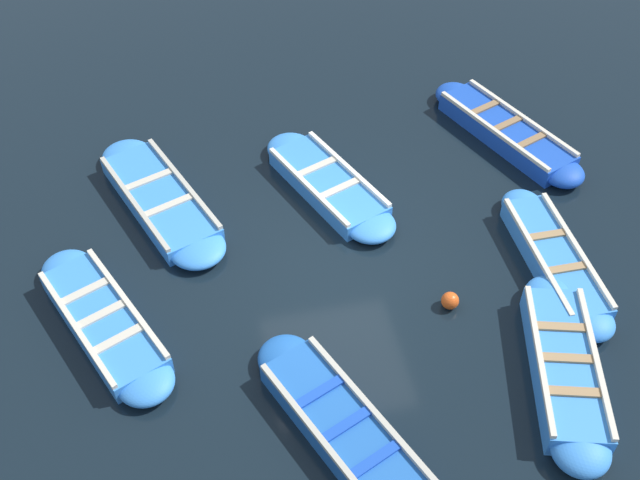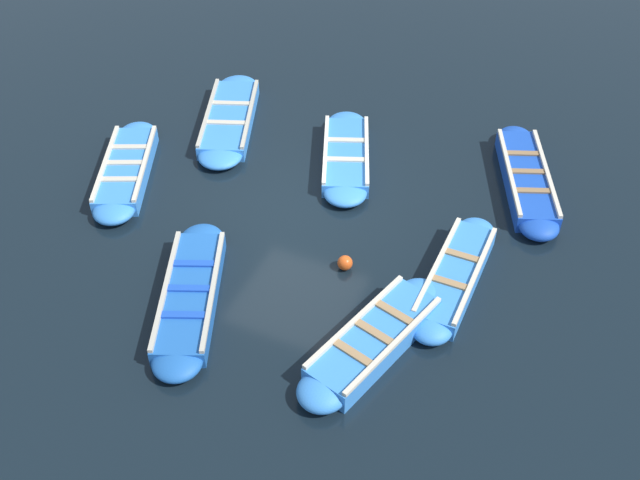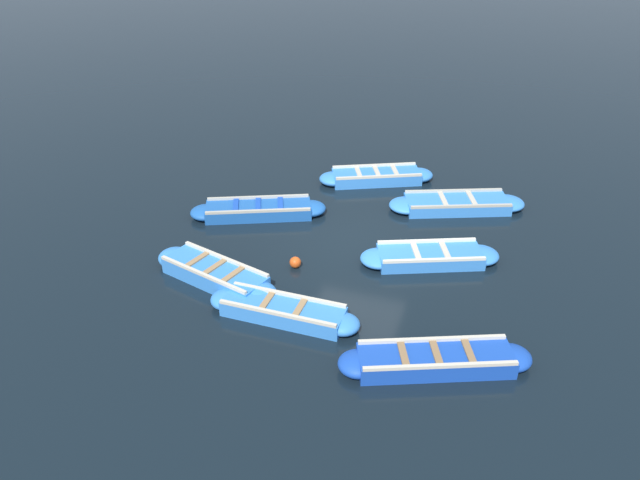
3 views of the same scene
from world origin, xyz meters
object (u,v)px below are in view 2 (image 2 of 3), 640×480
object	(u,v)px
boat_mid_row	(526,179)
boat_stern_in	(374,341)
boat_tucked	(346,156)
boat_centre	(230,119)
boat_broadside	(127,170)
boat_inner_gap	(190,295)
buoy_orange_near	(345,263)
boat_drifting	(455,276)

from	to	relation	value
boat_mid_row	boat_stern_in	bearing A→B (deg)	-13.36
boat_stern_in	boat_tucked	distance (m)	5.16
boat_stern_in	boat_centre	bearing A→B (deg)	-131.62
boat_broadside	boat_centre	xyz separation A→B (m)	(-2.58, 1.00, -0.01)
boat_broadside	boat_inner_gap	bearing A→B (deg)	50.86
boat_inner_gap	buoy_orange_near	bearing A→B (deg)	131.74
buoy_orange_near	boat_stern_in	bearing A→B (deg)	36.98
boat_stern_in	boat_mid_row	world-z (taller)	boat_stern_in
boat_tucked	boat_mid_row	distance (m)	3.76
boat_mid_row	buoy_orange_near	world-z (taller)	boat_mid_row
boat_drifting	boat_inner_gap	distance (m)	4.65
boat_centre	boat_mid_row	xyz separation A→B (m)	(-0.53, 6.66, 0.03)
boat_stern_in	boat_tucked	bearing A→B (deg)	-152.05
boat_stern_in	boat_broadside	bearing A→B (deg)	-109.11
boat_tucked	buoy_orange_near	bearing A→B (deg)	22.64
boat_tucked	buoy_orange_near	distance (m)	3.27
boat_stern_in	buoy_orange_near	world-z (taller)	boat_stern_in
boat_drifting	boat_inner_gap	size ratio (longest dim) A/B	0.90
boat_drifting	boat_tucked	distance (m)	4.09
boat_centre	buoy_orange_near	xyz separation A→B (m)	(3.25, 4.23, -0.02)
boat_broadside	boat_inner_gap	size ratio (longest dim) A/B	0.94
boat_tucked	boat_centre	xyz separation A→B (m)	(-0.23, -2.97, -0.00)
buoy_orange_near	boat_broadside	bearing A→B (deg)	-97.32
boat_inner_gap	boat_broadside	bearing A→B (deg)	-129.14
boat_centre	buoy_orange_near	size ratio (longest dim) A/B	14.05
boat_stern_in	buoy_orange_near	size ratio (longest dim) A/B	12.60
boat_stern_in	boat_centre	distance (m)	7.22
boat_drifting	boat_broadside	world-z (taller)	boat_drifting
boat_inner_gap	boat_tucked	distance (m)	4.97
boat_stern_in	boat_broadside	world-z (taller)	boat_stern_in
boat_broadside	boat_tucked	xyz separation A→B (m)	(-2.35, 3.97, -0.01)
boat_broadside	boat_tucked	distance (m)	4.61
boat_tucked	buoy_orange_near	xyz separation A→B (m)	(3.02, 1.26, -0.02)
boat_inner_gap	boat_mid_row	xyz separation A→B (m)	(-5.65, 4.53, 0.02)
boat_tucked	buoy_orange_near	size ratio (longest dim) A/B	12.52
boat_stern_in	boat_broadside	size ratio (longest dim) A/B	0.99
boat_drifting	boat_tucked	xyz separation A→B (m)	(-2.57, -3.18, -0.02)
boat_stern_in	boat_centre	xyz separation A→B (m)	(-4.79, -5.39, -0.04)
boat_inner_gap	boat_centre	world-z (taller)	boat_inner_gap
boat_broadside	buoy_orange_near	distance (m)	5.27
boat_inner_gap	boat_mid_row	world-z (taller)	boat_mid_row
boat_broadside	buoy_orange_near	xyz separation A→B (m)	(0.67, 5.23, -0.03)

